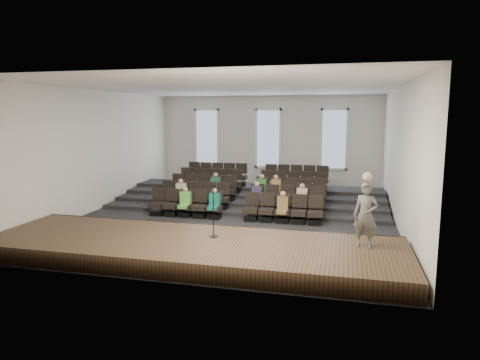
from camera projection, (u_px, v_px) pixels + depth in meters
ground at (236, 216)px, 16.96m from camera, size 14.00×14.00×0.00m
ceiling at (236, 87)px, 16.20m from camera, size 12.00×14.00×0.02m
wall_back at (268, 142)px, 23.32m from camera, size 12.00×0.04×5.00m
wall_front at (161, 180)px, 9.85m from camera, size 12.00×0.04×5.00m
wall_left at (98, 150)px, 18.01m from camera, size 0.04×14.00×5.00m
wall_right at (401, 157)px, 15.15m from camera, size 0.04×14.00×5.00m
stage at (191, 249)px, 12.03m from camera, size 11.80×3.60×0.50m
stage_lip at (211, 232)px, 13.73m from camera, size 11.80×0.06×0.52m
risers at (253, 196)px, 19.97m from camera, size 11.80×4.80×0.60m
seating_rows at (245, 192)px, 18.34m from camera, size 6.80×4.70×1.67m
windows at (268, 138)px, 23.22m from camera, size 8.44×0.10×3.24m
audience at (241, 194)px, 17.25m from camera, size 5.45×2.64×1.10m
speaker at (366, 215)px, 11.26m from camera, size 0.71×0.55×1.73m
mic_stand at (213, 221)px, 12.27m from camera, size 0.26×0.26×1.54m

